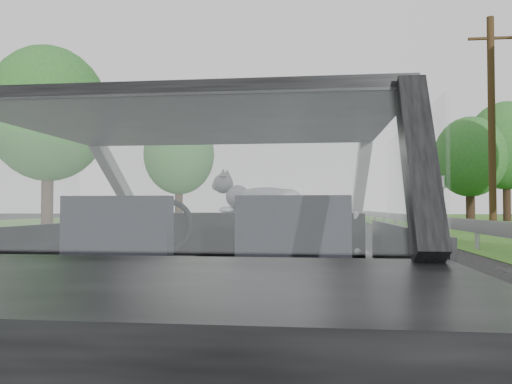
% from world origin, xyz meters
% --- Properties ---
extents(subject_car, '(1.80, 4.00, 1.45)m').
position_xyz_m(subject_car, '(0.00, 0.00, 0.72)').
color(subject_car, black).
rests_on(subject_car, ground).
extents(dashboard, '(1.58, 0.45, 0.30)m').
position_xyz_m(dashboard, '(0.00, 0.62, 0.85)').
color(dashboard, black).
rests_on(dashboard, subject_car).
extents(driver_seat, '(0.50, 0.72, 0.42)m').
position_xyz_m(driver_seat, '(-0.40, -0.29, 0.88)').
color(driver_seat, black).
rests_on(driver_seat, subject_car).
extents(passenger_seat, '(0.50, 0.72, 0.42)m').
position_xyz_m(passenger_seat, '(0.40, -0.29, 0.88)').
color(passenger_seat, black).
rests_on(passenger_seat, subject_car).
extents(steering_wheel, '(0.36, 0.36, 0.04)m').
position_xyz_m(steering_wheel, '(-0.40, 0.33, 0.92)').
color(steering_wheel, black).
rests_on(steering_wheel, dashboard).
extents(cat, '(0.67, 0.33, 0.29)m').
position_xyz_m(cat, '(0.18, 0.62, 1.09)').
color(cat, gray).
rests_on(cat, dashboard).
extents(guardrail, '(0.05, 90.00, 0.32)m').
position_xyz_m(guardrail, '(4.30, 10.00, 0.58)').
color(guardrail, '#96989B').
rests_on(guardrail, ground).
extents(other_car, '(2.38, 4.62, 1.45)m').
position_xyz_m(other_car, '(0.27, 18.73, 0.72)').
color(other_car, '#BDBDBD').
rests_on(other_car, ground).
extents(highway_sign, '(0.11, 1.00, 2.49)m').
position_xyz_m(highway_sign, '(6.45, 21.34, 1.24)').
color(highway_sign, '#12601D').
rests_on(highway_sign, ground).
extents(utility_pole, '(0.35, 0.35, 8.72)m').
position_xyz_m(utility_pole, '(7.62, 18.30, 4.36)').
color(utility_pole, '#362614').
rests_on(utility_pole, ground).
extents(tree_2, '(4.48, 4.48, 5.87)m').
position_xyz_m(tree_2, '(9.13, 26.19, 2.94)').
color(tree_2, '#215523').
rests_on(tree_2, ground).
extents(tree_3, '(6.89, 6.89, 8.37)m').
position_xyz_m(tree_3, '(14.28, 34.99, 4.19)').
color(tree_3, '#215523').
rests_on(tree_3, ground).
extents(tree_5, '(6.86, 6.86, 8.14)m').
position_xyz_m(tree_5, '(-11.53, 18.81, 4.07)').
color(tree_5, '#215523').
rests_on(tree_5, ground).
extents(tree_6, '(5.03, 5.03, 6.68)m').
position_xyz_m(tree_6, '(-7.89, 27.85, 3.34)').
color(tree_6, '#215523').
rests_on(tree_6, ground).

